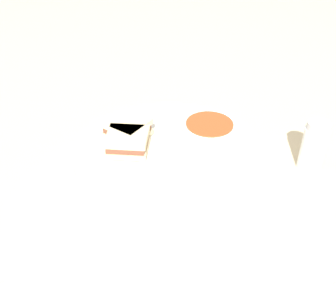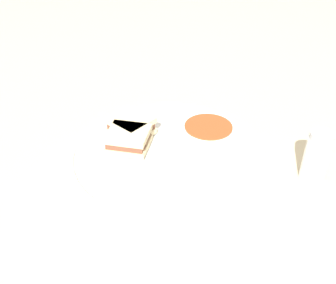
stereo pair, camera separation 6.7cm
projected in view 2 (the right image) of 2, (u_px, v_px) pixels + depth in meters
ground_plane at (168, 160)px, 0.69m from camera, size 2.40×2.40×0.00m
plate at (168, 155)px, 0.68m from camera, size 0.34×0.34×0.02m
soup_bowl at (207, 143)px, 0.64m from camera, size 0.09×0.09×0.06m
spoon at (198, 121)px, 0.75m from camera, size 0.11×0.06×0.01m
sandwich_half_near at (131, 126)px, 0.71m from camera, size 0.09×0.09×0.03m
sandwich_half_far at (129, 139)px, 0.68m from camera, size 0.09×0.09×0.03m
salt_shaker at (316, 157)px, 0.62m from camera, size 0.04×0.04×0.09m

